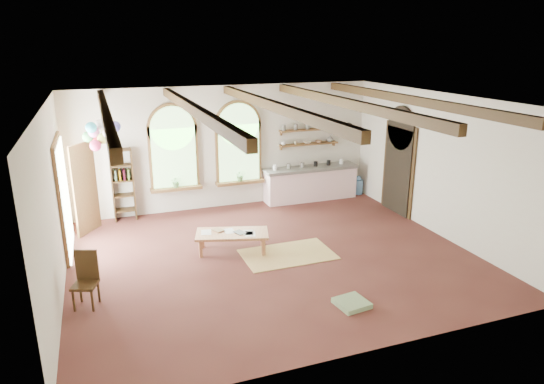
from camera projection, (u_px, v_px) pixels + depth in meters
name	position (u px, v px, depth m)	size (l,w,h in m)	color
floor	(273.00, 256.00, 10.04)	(8.00, 8.00, 0.00)	#562A23
ceiling_beams	(273.00, 106.00, 9.12)	(6.20, 6.80, 0.18)	#3E2A13
window_left	(174.00, 151.00, 12.17)	(1.30, 0.28, 2.20)	brown
window_right	(239.00, 146.00, 12.72)	(1.30, 0.28, 2.20)	brown
left_doorway	(64.00, 198.00, 10.02)	(0.10, 1.90, 2.50)	brown
right_doorway	(398.00, 171.00, 12.35)	(0.10, 1.30, 2.40)	black
kitchen_counter	(311.00, 183.00, 13.52)	(2.68, 0.62, 0.94)	beige
wall_shelf_lower	(309.00, 144.00, 13.36)	(1.70, 0.24, 0.04)	brown
wall_shelf_upper	(309.00, 130.00, 13.24)	(1.70, 0.24, 0.04)	brown
wall_clock	(348.00, 128.00, 13.73)	(0.32, 0.32, 0.04)	black
bookshelf	(123.00, 185.00, 11.86)	(0.53, 0.32, 1.80)	#3E2A13
coffee_table	(232.00, 235.00, 10.15)	(1.63, 1.08, 0.43)	tan
side_chair	(86.00, 291.00, 8.08)	(0.49, 0.49, 0.96)	#3E2A13
floor_mat	(288.00, 254.00, 10.11)	(1.88, 1.16, 0.02)	tan
floor_cushion	(352.00, 303.00, 8.15)	(0.50, 0.50, 0.09)	#6E885E
water_jug_a	(336.00, 187.00, 13.84)	(0.33, 0.33, 0.65)	#5B92C4
water_jug_b	(358.00, 186.00, 14.09)	(0.28, 0.28, 0.54)	#5B92C4
balloon_cluster	(102.00, 135.00, 10.39)	(0.81, 0.84, 1.15)	silver
table_book	(215.00, 231.00, 10.18)	(0.18, 0.25, 0.02)	olive
tablet	(240.00, 232.00, 10.13)	(0.18, 0.26, 0.01)	black
potted_plant_left	(176.00, 182.00, 12.30)	(0.27, 0.23, 0.30)	#598C4C
potted_plant_right	(240.00, 176.00, 12.86)	(0.27, 0.23, 0.30)	#598C4C
shelf_cup_a	(283.00, 143.00, 13.10)	(0.12, 0.10, 0.10)	white
shelf_cup_b	(295.00, 143.00, 13.21)	(0.10, 0.10, 0.09)	beige
shelf_bowl_a	(307.00, 142.00, 13.33)	(0.22, 0.22, 0.05)	beige
shelf_bowl_b	(319.00, 141.00, 13.44)	(0.20, 0.20, 0.06)	#8C664C
shelf_vase	(330.00, 138.00, 13.54)	(0.18, 0.18, 0.19)	slate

